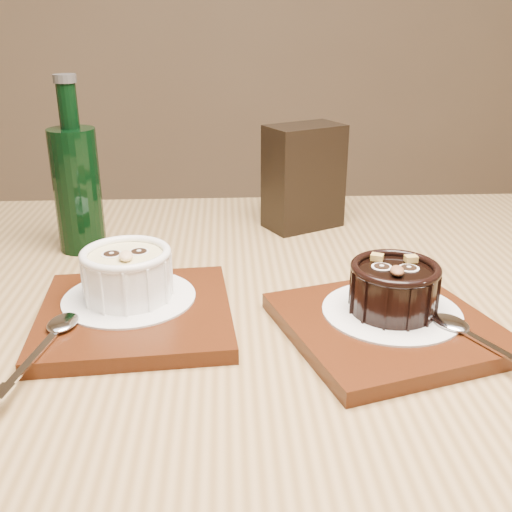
{
  "coord_description": "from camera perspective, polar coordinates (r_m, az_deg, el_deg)",
  "views": [
    {
      "loc": [
        -0.25,
        -0.46,
        1.03
      ],
      "look_at": [
        -0.18,
        0.06,
        0.81
      ],
      "focal_mm": 42.0,
      "sensor_mm": 36.0,
      "label": 1
    }
  ],
  "objects": [
    {
      "name": "condiment_stand",
      "position": [
        0.82,
        4.56,
        7.5
      ],
      "size": [
        0.12,
        0.09,
        0.14
      ],
      "primitive_type": "cube",
      "rotation": [
        0.0,
        0.0,
        0.38
      ],
      "color": "black",
      "rests_on": "table"
    },
    {
      "name": "ramekin_white",
      "position": [
        0.59,
        -12.18,
        -1.45
      ],
      "size": [
        0.09,
        0.09,
        0.05
      ],
      "rotation": [
        0.0,
        0.0,
        0.09
      ],
      "color": "white",
      "rests_on": "doily_left"
    },
    {
      "name": "spoon_left",
      "position": [
        0.54,
        -19.44,
        -7.75
      ],
      "size": [
        0.06,
        0.14,
        0.01
      ],
      "primitive_type": null,
      "rotation": [
        0.0,
        0.0,
        -0.28
      ],
      "color": "silver",
      "rests_on": "tray_left"
    },
    {
      "name": "doily_left",
      "position": [
        0.6,
        -11.97,
        -3.88
      ],
      "size": [
        0.13,
        0.13,
        0.0
      ],
      "primitive_type": "cylinder",
      "color": "white",
      "rests_on": "tray_left"
    },
    {
      "name": "spoon_right",
      "position": [
        0.55,
        20.72,
        -7.46
      ],
      "size": [
        0.07,
        0.13,
        0.01
      ],
      "primitive_type": null,
      "rotation": [
        0.0,
        0.0,
        0.37
      ],
      "color": "silver",
      "rests_on": "tray_right"
    },
    {
      "name": "table",
      "position": [
        0.64,
        0.24,
        -12.56
      ],
      "size": [
        1.27,
        0.91,
        0.75
      ],
      "rotation": [
        0.0,
        0.0,
        -0.1
      ],
      "color": "olive",
      "rests_on": "ground"
    },
    {
      "name": "ramekin_dark",
      "position": [
        0.57,
        13.01,
        -2.78
      ],
      "size": [
        0.08,
        0.08,
        0.05
      ],
      "rotation": [
        0.0,
        0.0,
        -0.27
      ],
      "color": "black",
      "rests_on": "doily_right"
    },
    {
      "name": "tray_left",
      "position": [
        0.59,
        -11.38,
        -5.48
      ],
      "size": [
        0.18,
        0.18,
        0.01
      ],
      "primitive_type": "cube",
      "rotation": [
        0.0,
        0.0,
        -0.01
      ],
      "color": "#461E0B",
      "rests_on": "table"
    },
    {
      "name": "tray_right",
      "position": [
        0.57,
        12.4,
        -6.56
      ],
      "size": [
        0.21,
        0.21,
        0.01
      ],
      "primitive_type": "cube",
      "rotation": [
        0.0,
        0.0,
        0.2
      ],
      "color": "#461E0B",
      "rests_on": "table"
    },
    {
      "name": "green_bottle",
      "position": [
        0.76,
        -16.69,
        6.47
      ],
      "size": [
        0.06,
        0.06,
        0.21
      ],
      "color": "black",
      "rests_on": "table"
    },
    {
      "name": "doily_right",
      "position": [
        0.58,
        12.78,
        -5.16
      ],
      "size": [
        0.13,
        0.13,
        0.0
      ],
      "primitive_type": "cylinder",
      "color": "white",
      "rests_on": "tray_right"
    }
  ]
}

